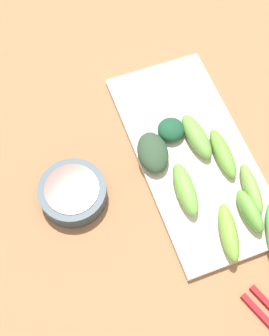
{
  "coord_description": "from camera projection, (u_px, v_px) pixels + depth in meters",
  "views": [
    {
      "loc": [
        -0.14,
        -0.28,
        0.69
      ],
      "look_at": [
        -0.04,
        0.01,
        0.05
      ],
      "focal_mm": 48.88,
      "sensor_mm": 36.0,
      "label": 1
    }
  ],
  "objects": [
    {
      "name": "tabletop",
      "position": [
        158.0,
        177.0,
        0.74
      ],
      "size": [
        2.1,
        2.1,
        0.02
      ],
      "primitive_type": "cube",
      "color": "#986F49",
      "rests_on": "ground"
    },
    {
      "name": "sauce_bowl",
      "position": [
        73.0,
        192.0,
        0.7
      ],
      "size": [
        0.1,
        0.1,
        0.03
      ],
      "color": "#384955",
      "rests_on": "tabletop"
    },
    {
      "name": "serving_plate",
      "position": [
        193.0,
        155.0,
        0.74
      ],
      "size": [
        0.17,
        0.37,
        0.01
      ],
      "primitive_type": "cube",
      "color": "silver",
      "rests_on": "tabletop"
    },
    {
      "name": "broccoli_stalk_0",
      "position": [
        223.0,
        153.0,
        0.72
      ],
      "size": [
        0.03,
        0.09,
        0.02
      ],
      "primitive_type": "ellipsoid",
      "rotation": [
        0.0,
        0.0,
        -0.04
      ],
      "color": "#68A63E",
      "rests_on": "serving_plate"
    },
    {
      "name": "broccoli_stalk_1",
      "position": [
        229.0,
        232.0,
        0.66
      ],
      "size": [
        0.04,
        0.09,
        0.03
      ],
      "primitive_type": "ellipsoid",
      "rotation": [
        0.0,
        0.0,
        -0.23
      ],
      "color": "#78B040",
      "rests_on": "serving_plate"
    },
    {
      "name": "broccoli_leafy_2",
      "position": [
        171.0,
        130.0,
        0.74
      ],
      "size": [
        0.05,
        0.05,
        0.03
      ],
      "primitive_type": "ellipsoid",
      "rotation": [
        0.0,
        0.0,
        -0.28
      ],
      "color": "#194D32",
      "rests_on": "serving_plate"
    },
    {
      "name": "broccoli_stalk_3",
      "position": [
        197.0,
        136.0,
        0.73
      ],
      "size": [
        0.04,
        0.09,
        0.03
      ],
      "primitive_type": "ellipsoid",
      "rotation": [
        0.0,
        0.0,
        0.07
      ],
      "color": "#6BA245",
      "rests_on": "serving_plate"
    },
    {
      "name": "broccoli_stalk_4",
      "position": [
        185.0,
        189.0,
        0.69
      ],
      "size": [
        0.04,
        0.09,
        0.03
      ],
      "primitive_type": "ellipsoid",
      "rotation": [
        0.0,
        0.0,
        -0.08
      ],
      "color": "#70B548",
      "rests_on": "serving_plate"
    },
    {
      "name": "broccoli_stalk_5",
      "position": [
        251.0,
        188.0,
        0.7
      ],
      "size": [
        0.03,
        0.09,
        0.03
      ],
      "primitive_type": "ellipsoid",
      "rotation": [
        0.0,
        0.0,
        -0.13
      ],
      "color": "#77A64A",
      "rests_on": "serving_plate"
    },
    {
      "name": "broccoli_stalk_6",
      "position": [
        250.0,
        211.0,
        0.68
      ],
      "size": [
        0.03,
        0.07,
        0.03
      ],
      "primitive_type": "ellipsoid",
      "rotation": [
        0.0,
        0.0,
        0.04
      ],
      "color": "#64A343",
      "rests_on": "serving_plate"
    },
    {
      "name": "broccoli_leafy_8",
      "position": [
        151.0,
        153.0,
        0.72
      ],
      "size": [
        0.06,
        0.08,
        0.03
      ],
      "primitive_type": "ellipsoid",
      "rotation": [
        0.0,
        0.0,
        -0.13
      ],
      "color": "#2E4932",
      "rests_on": "serving_plate"
    }
  ]
}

